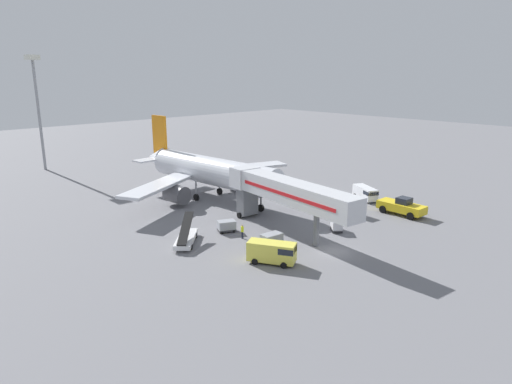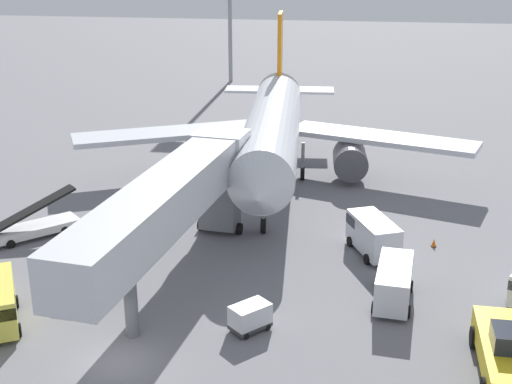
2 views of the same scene
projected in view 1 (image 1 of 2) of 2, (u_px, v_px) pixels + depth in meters
name	position (u px, v px, depth m)	size (l,w,h in m)	color
ground_plane	(333.00, 251.00, 52.38)	(300.00, 300.00, 0.00)	slate
airplane_at_gate	(209.00, 172.00, 73.52)	(34.30, 33.92, 12.66)	silver
jet_bridge	(283.00, 192.00, 57.62)	(6.03, 22.44, 7.09)	silver
pushback_tug	(402.00, 207.00, 65.60)	(3.02, 6.88, 2.62)	yellow
belt_loader_truck	(186.00, 237.00, 54.60)	(5.83, 5.87, 3.07)	white
service_van_far_right	(273.00, 252.00, 48.76)	(4.16, 5.44, 2.37)	#E5DB4C
service_van_near_left	(366.00, 193.00, 73.20)	(4.01, 5.44, 2.11)	white
service_van_far_left	(305.00, 196.00, 70.46)	(3.64, 4.97, 2.37)	silver
service_van_far_center	(344.00, 204.00, 66.79)	(2.47, 5.08, 2.24)	silver
baggage_cart_near_right	(337.00, 225.00, 58.82)	(2.33, 2.36, 1.49)	#38383D
baggage_cart_mid_center	(227.00, 226.00, 58.62)	(2.65, 2.25, 1.48)	#38383D
baggage_cart_rear_right	(272.00, 239.00, 54.01)	(2.63, 1.66, 1.45)	#38383D
ground_crew_worker_foreground	(242.00, 231.00, 56.22)	(0.48, 0.48, 1.79)	#1E2333
safety_cone_alpha	(314.00, 196.00, 74.59)	(0.37, 0.37, 0.56)	black
apron_light_mast	(36.00, 90.00, 92.39)	(2.40, 2.40, 23.44)	#93969B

